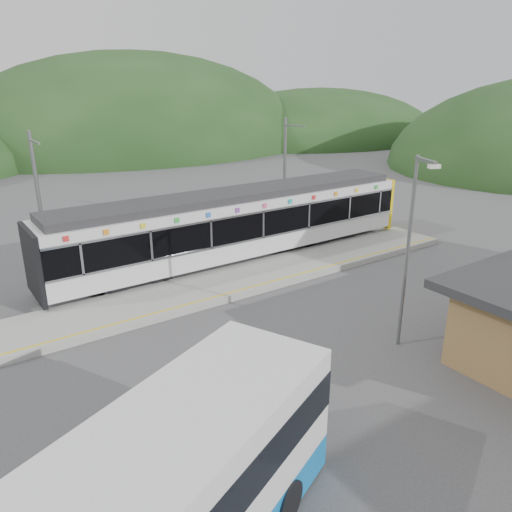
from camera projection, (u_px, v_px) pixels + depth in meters
ground at (277, 309)px, 20.82m from camera, size 120.00×120.00×0.00m
hills at (308, 249)px, 28.25m from camera, size 146.00×149.00×26.00m
platform at (235, 281)px, 23.33m from camera, size 26.00×3.20×0.30m
yellow_line at (251, 287)px, 22.27m from camera, size 26.00×0.10×0.01m
train at (239, 223)px, 25.86m from camera, size 20.44×3.01×3.74m
catenary_mast_west at (40, 207)px, 22.46m from camera, size 0.18×1.80×7.00m
catenary_mast_east at (285, 175)px, 30.01m from camera, size 0.18×1.80×7.00m
lamp_post at (412, 239)px, 16.64m from camera, size 0.56×1.23×6.79m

